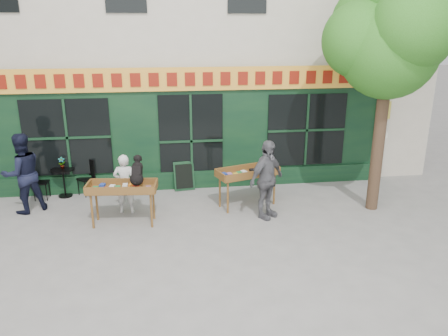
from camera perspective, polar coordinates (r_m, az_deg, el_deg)
The scene contains 14 objects.
ground at distance 10.07m, azimuth -3.25°, elevation -7.19°, with size 80.00×80.00×0.00m, color slate.
building at distance 15.10m, azimuth -5.59°, elevation 20.52°, with size 14.00×7.26×10.00m.
street_tree at distance 10.70m, azimuth 20.98°, elevation 15.93°, with size 3.05×2.90×5.60m.
book_cart_center at distance 9.98m, azimuth -13.15°, elevation -2.77°, with size 1.55×0.76×0.99m.
dog at distance 9.75m, azimuth -11.32°, elevation -0.23°, with size 0.34×0.60×0.60m, color black, non-canonical shape.
woman at distance 10.62m, azimuth -12.83°, elevation -2.03°, with size 0.53×0.35×1.45m, color silver.
book_cart_right at distance 10.74m, azimuth 3.09°, elevation -0.83°, with size 1.62×1.06×0.99m.
man_right at distance 10.07m, azimuth 5.58°, elevation -1.54°, with size 1.09×0.45×1.86m, color #515156.
bistro_table at distance 12.14m, azimuth -20.24°, elevation -1.10°, with size 0.60×0.60×0.76m.
bistro_chair_left at distance 12.20m, azimuth -23.27°, elevation -1.29°, with size 0.37×0.37×0.95m.
bistro_chair_right at distance 12.12m, azimuth -17.32°, elevation -0.75°, with size 0.51×0.51×0.95m.
potted_plant at distance 12.03m, azimuth -20.44°, elevation 0.61°, with size 0.17×0.11×0.32m, color gray.
man_left at distance 11.37m, azimuth -24.82°, elevation -0.66°, with size 0.94×0.73×1.94m, color black.
chalkboard at distance 11.94m, azimuth -5.23°, elevation -1.07°, with size 0.58×0.26×0.79m.
Camera 1 is at (-0.67, -9.10, 4.27)m, focal length 35.00 mm.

